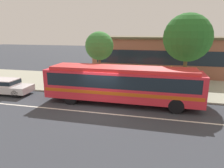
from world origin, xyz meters
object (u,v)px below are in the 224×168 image
object	(u,v)px
pedestrian_standing_by_tree	(120,80)
street_tree_near_stop	(99,46)
sedan_behind_bus	(4,86)
pedestrian_walking_along_curb	(168,83)
pedestrian_waiting_near_sign	(122,83)
street_tree_mid_block	(188,38)
bus_stop_sign	(170,78)
transit_bus	(122,83)

from	to	relation	value
pedestrian_standing_by_tree	street_tree_near_stop	world-z (taller)	street_tree_near_stop
sedan_behind_bus	pedestrian_walking_along_curb	bearing A→B (deg)	10.16
pedestrian_waiting_near_sign	street_tree_mid_block	xyz separation A→B (m)	(4.99, 2.14, 3.58)
street_tree_mid_block	bus_stop_sign	bearing A→B (deg)	-120.61
pedestrian_standing_by_tree	street_tree_near_stop	bearing A→B (deg)	162.72
sedan_behind_bus	pedestrian_walking_along_curb	world-z (taller)	pedestrian_walking_along_curb
pedestrian_walking_along_curb	pedestrian_waiting_near_sign	bearing A→B (deg)	-171.07
sedan_behind_bus	bus_stop_sign	world-z (taller)	bus_stop_sign
pedestrian_waiting_near_sign	sedan_behind_bus	bearing A→B (deg)	-169.38
sedan_behind_bus	pedestrian_walking_along_curb	size ratio (longest dim) A/B	2.61
transit_bus	street_tree_near_stop	xyz separation A→B (m)	(-2.77, 3.57, 2.32)
transit_bus	street_tree_mid_block	distance (m)	6.87
pedestrian_waiting_near_sign	street_tree_near_stop	xyz separation A→B (m)	(-2.43, 1.72, 2.80)
pedestrian_walking_along_curb	street_tree_mid_block	distance (m)	4.09
transit_bus	pedestrian_standing_by_tree	xyz separation A→B (m)	(-0.71, 2.93, -0.54)
transit_bus	bus_stop_sign	distance (m)	3.96
pedestrian_walking_along_curb	street_tree_mid_block	size ratio (longest dim) A/B	0.27
sedan_behind_bus	street_tree_near_stop	size ratio (longest dim) A/B	0.89
transit_bus	street_tree_mid_block	size ratio (longest dim) A/B	1.71
bus_stop_sign	pedestrian_walking_along_curb	bearing A→B (deg)	102.92
street_tree_near_stop	street_tree_mid_block	xyz separation A→B (m)	(7.43, 0.42, 0.78)
pedestrian_waiting_near_sign	pedestrian_standing_by_tree	distance (m)	1.14
sedan_behind_bus	street_tree_mid_block	xyz separation A→B (m)	(14.83, 3.98, 3.96)
transit_bus	street_tree_near_stop	distance (m)	5.08
pedestrian_standing_by_tree	street_tree_mid_block	world-z (taller)	street_tree_mid_block
sedan_behind_bus	pedestrian_waiting_near_sign	xyz separation A→B (m)	(9.83, 1.84, 0.38)
bus_stop_sign	street_tree_near_stop	xyz separation A→B (m)	(-6.22, 1.62, 2.18)
street_tree_near_stop	street_tree_mid_block	distance (m)	7.48
sedan_behind_bus	pedestrian_walking_along_curb	distance (m)	13.73
sedan_behind_bus	pedestrian_waiting_near_sign	bearing A→B (deg)	10.62
pedestrian_waiting_near_sign	street_tree_near_stop	size ratio (longest dim) A/B	0.33
transit_bus	sedan_behind_bus	distance (m)	10.21
pedestrian_walking_along_curb	street_tree_mid_block	xyz separation A→B (m)	(1.32, 1.56, 3.55)
transit_bus	bus_stop_sign	bearing A→B (deg)	29.36
pedestrian_standing_by_tree	bus_stop_sign	size ratio (longest dim) A/B	0.64
pedestrian_waiting_near_sign	street_tree_near_stop	bearing A→B (deg)	144.75
transit_bus	pedestrian_walking_along_curb	distance (m)	4.15
transit_bus	street_tree_mid_block	world-z (taller)	street_tree_mid_block
pedestrian_walking_along_curb	street_tree_mid_block	world-z (taller)	street_tree_mid_block
pedestrian_walking_along_curb	street_tree_near_stop	distance (m)	6.81
bus_stop_sign	street_tree_near_stop	size ratio (longest dim) A/B	0.49
street_tree_mid_block	pedestrian_standing_by_tree	bearing A→B (deg)	-168.86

